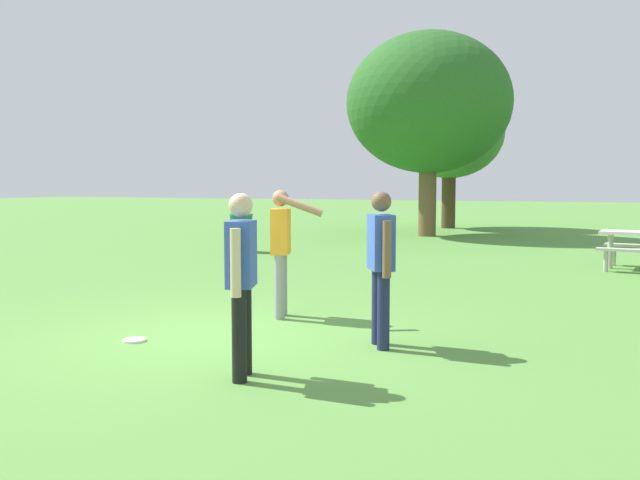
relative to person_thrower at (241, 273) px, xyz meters
name	(u,v)px	position (x,y,z in m)	size (l,w,h in m)	color
ground_plane	(218,337)	(-1.07, 1.30, -0.94)	(120.00, 120.00, 0.00)	#568E3D
person_thrower	(241,273)	(0.00, 0.00, 0.00)	(0.33, 0.58, 1.64)	black
person_catcher	(282,243)	(-0.91, 2.60, 0.02)	(0.80, 0.58, 1.64)	gray
person_bystander	(381,258)	(0.76, 1.59, 0.00)	(0.39, 0.53, 1.64)	#1E234C
frisbee	(134,340)	(-1.79, 0.76, -0.93)	(0.25, 0.25, 0.03)	white
trash_can_beside_table	(241,233)	(-5.61, 9.71, -0.46)	(0.59, 0.59, 0.96)	#1E663D
tree_tall_left	(450,133)	(-2.86, 20.75, 2.68)	(4.11, 4.11, 5.40)	#4C3823
tree_broad_center	(429,103)	(-2.62, 16.59, 3.34)	(5.30, 5.30, 6.55)	brown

